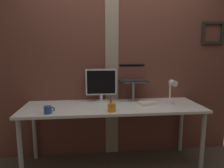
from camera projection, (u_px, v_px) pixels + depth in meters
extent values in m
plane|color=#4C4238|center=(120.00, 164.00, 2.65)|extent=(6.00, 6.00, 0.00)
cube|color=brown|center=(116.00, 62.00, 2.84)|extent=(3.29, 0.12, 2.57)
cube|color=gray|center=(112.00, 62.00, 2.77)|extent=(0.18, 0.01, 2.57)
cube|color=black|center=(214.00, 23.00, 2.82)|extent=(0.31, 0.03, 0.03)
cube|color=black|center=(212.00, 43.00, 2.86)|extent=(0.31, 0.03, 0.03)
cube|color=black|center=(203.00, 33.00, 2.82)|extent=(0.03, 0.03, 0.24)
cube|color=black|center=(222.00, 33.00, 2.85)|extent=(0.03, 0.03, 0.24)
cube|color=white|center=(113.00, 107.00, 2.51)|extent=(2.15, 0.69, 0.03)
cylinder|color=#B2B2B7|center=(20.00, 152.00, 2.18)|extent=(0.05, 0.05, 0.75)
cylinder|color=#B2B2B7|center=(203.00, 143.00, 2.40)|extent=(0.05, 0.05, 0.75)
cylinder|color=#B2B2B7|center=(35.00, 132.00, 2.75)|extent=(0.05, 0.05, 0.75)
cylinder|color=#B2B2B7|center=(181.00, 126.00, 2.96)|extent=(0.05, 0.05, 0.75)
cylinder|color=silver|center=(101.00, 101.00, 2.72)|extent=(0.18, 0.18, 0.01)
cylinder|color=silver|center=(101.00, 98.00, 2.71)|extent=(0.04, 0.04, 0.08)
cube|color=silver|center=(101.00, 82.00, 2.68)|extent=(0.40, 0.04, 0.33)
cube|color=black|center=(101.00, 82.00, 2.66)|extent=(0.36, 0.00, 0.30)
cylinder|color=gray|center=(133.00, 100.00, 2.76)|extent=(0.14, 0.14, 0.01)
cylinder|color=gray|center=(133.00, 91.00, 2.74)|extent=(0.03, 0.03, 0.24)
cube|color=gray|center=(133.00, 82.00, 2.72)|extent=(0.28, 0.22, 0.01)
cube|color=black|center=(133.00, 81.00, 2.72)|extent=(0.36, 0.23, 0.01)
cube|color=#2D2D30|center=(133.00, 80.00, 2.74)|extent=(0.32, 0.14, 0.00)
cube|color=black|center=(131.00, 71.00, 2.85)|extent=(0.36, 0.07, 0.21)
cube|color=black|center=(131.00, 71.00, 2.84)|extent=(0.33, 0.06, 0.18)
cylinder|color=white|center=(169.00, 103.00, 2.58)|extent=(0.12, 0.12, 0.02)
cylinder|color=white|center=(170.00, 92.00, 2.56)|extent=(0.02, 0.02, 0.28)
cylinder|color=white|center=(173.00, 83.00, 2.45)|extent=(0.07, 0.11, 0.07)
cylinder|color=orange|center=(112.00, 107.00, 2.26)|extent=(0.09, 0.09, 0.09)
cylinder|color=orange|center=(112.00, 105.00, 2.23)|extent=(0.01, 0.01, 0.15)
cylinder|color=red|center=(111.00, 103.00, 2.24)|extent=(0.02, 0.03, 0.17)
cylinder|color=blue|center=(110.00, 104.00, 2.26)|extent=(0.02, 0.03, 0.15)
cylinder|color=#2D4C8C|center=(48.00, 110.00, 2.19)|extent=(0.08, 0.08, 0.08)
torus|color=#2D4C8C|center=(53.00, 109.00, 2.19)|extent=(0.05, 0.01, 0.05)
cube|color=silver|center=(148.00, 103.00, 2.55)|extent=(0.23, 0.19, 0.04)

